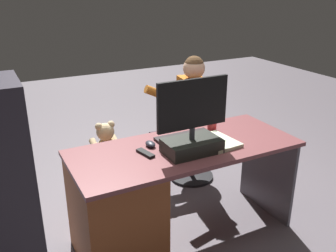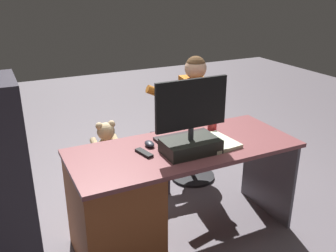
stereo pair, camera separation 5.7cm
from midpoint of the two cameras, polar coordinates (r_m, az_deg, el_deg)
name	(u,v)px [view 2 (the right image)]	position (r m, az deg, el deg)	size (l,w,h in m)	color
ground_plane	(165,213)	(3.14, 0.14, -13.18)	(10.00, 10.00, 0.00)	#5E565D
desk	(130,203)	(2.55, -5.22, -11.65)	(1.57, 0.66, 0.73)	brown
monitor	(191,131)	(2.40, 4.20, -0.76)	(0.50, 0.23, 0.49)	#252822
keyboard	(184,137)	(2.67, 3.04, -1.66)	(0.42, 0.14, 0.02)	black
computer_mouse	(149,144)	(2.53, -2.20, -2.75)	(0.06, 0.10, 0.04)	#282932
cup	(212,125)	(2.81, 7.35, 0.18)	(0.07, 0.07, 0.09)	red
tv_remote	(144,153)	(2.43, -3.01, -4.14)	(0.04, 0.15, 0.02)	black
notebook_binder	(216,142)	(2.60, 8.04, -2.43)	(0.22, 0.30, 0.02)	beige
office_chair_teddy	(109,178)	(3.14, -8.51, -7.82)	(0.42, 0.42, 0.44)	black
teddy_bear	(106,142)	(3.00, -8.91, -2.41)	(0.22, 0.23, 0.32)	#D8BB8B
visitor_chair	(193,153)	(3.54, 4.35, -4.21)	(0.42, 0.42, 0.44)	black
person	(187,112)	(3.33, 3.43, 2.18)	(0.56, 0.52, 1.18)	#C26D23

